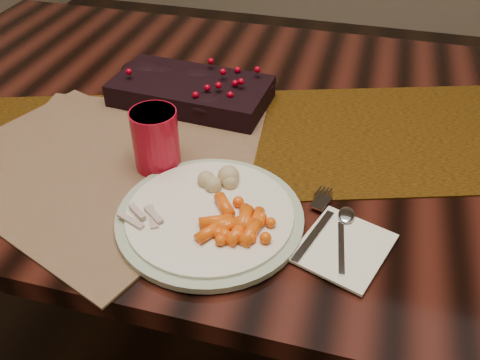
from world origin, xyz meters
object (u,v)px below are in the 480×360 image
(baby_carrots, at_px, (228,219))
(mashed_potatoes, at_px, (218,174))
(dinner_plate, at_px, (210,216))
(placemat_main, at_px, (85,172))
(red_cup, at_px, (156,140))
(napkin, at_px, (344,247))
(dining_table, at_px, (261,248))
(turkey_shreds, at_px, (141,217))
(centerpiece, at_px, (191,88))

(baby_carrots, height_order, mashed_potatoes, mashed_potatoes)
(dinner_plate, relative_size, baby_carrots, 2.66)
(placemat_main, height_order, red_cup, red_cup)
(baby_carrots, xyz_separation_m, napkin, (0.18, 0.01, -0.02))
(placemat_main, xyz_separation_m, red_cup, (0.12, 0.05, 0.06))
(dining_table, height_order, baby_carrots, baby_carrots)
(dinner_plate, distance_m, mashed_potatoes, 0.08)
(placemat_main, relative_size, baby_carrots, 4.50)
(mashed_potatoes, bearing_deg, red_cup, 162.20)
(dining_table, relative_size, red_cup, 16.08)
(mashed_potatoes, xyz_separation_m, napkin, (0.22, -0.08, -0.03))
(mashed_potatoes, xyz_separation_m, red_cup, (-0.13, 0.04, 0.02))
(baby_carrots, xyz_separation_m, mashed_potatoes, (-0.04, 0.09, 0.01))
(mashed_potatoes, bearing_deg, turkey_shreds, -126.46)
(mashed_potatoes, height_order, napkin, mashed_potatoes)
(centerpiece, xyz_separation_m, red_cup, (0.02, -0.23, 0.02))
(placemat_main, height_order, dinner_plate, dinner_plate)
(dinner_plate, bearing_deg, baby_carrots, -26.11)
(dining_table, relative_size, napkin, 12.97)
(dinner_plate, distance_m, baby_carrots, 0.04)
(placemat_main, relative_size, napkin, 3.63)
(dining_table, bearing_deg, red_cup, -127.29)
(centerpiece, bearing_deg, napkin, -44.08)
(dinner_plate, bearing_deg, napkin, -1.92)
(mashed_potatoes, bearing_deg, baby_carrots, -64.13)
(napkin, relative_size, red_cup, 1.24)
(baby_carrots, distance_m, red_cup, 0.22)
(dining_table, height_order, turkey_shreds, turkey_shreds)
(dining_table, bearing_deg, baby_carrots, -87.12)
(dining_table, bearing_deg, turkey_shreds, -107.72)
(dinner_plate, relative_size, mashed_potatoes, 4.13)
(placemat_main, xyz_separation_m, baby_carrots, (0.29, -0.08, 0.03))
(dining_table, distance_m, red_cup, 0.50)
(turkey_shreds, bearing_deg, placemat_main, 145.99)
(napkin, bearing_deg, dinner_plate, -162.82)
(baby_carrots, bearing_deg, placemat_main, 164.88)
(dining_table, distance_m, placemat_main, 0.53)
(turkey_shreds, bearing_deg, centerpiece, 98.26)
(placemat_main, xyz_separation_m, turkey_shreds, (0.16, -0.11, 0.02))
(dinner_plate, bearing_deg, centerpiece, 113.84)
(turkey_shreds, xyz_separation_m, red_cup, (-0.04, 0.16, 0.03))
(baby_carrots, bearing_deg, mashed_potatoes, 115.87)
(turkey_shreds, bearing_deg, mashed_potatoes, 53.54)
(baby_carrots, distance_m, napkin, 0.18)
(placemat_main, xyz_separation_m, napkin, (0.47, -0.07, 0.00))
(dining_table, xyz_separation_m, placemat_main, (-0.27, -0.25, 0.38))
(placemat_main, height_order, baby_carrots, baby_carrots)
(dining_table, xyz_separation_m, napkin, (0.19, -0.32, 0.38))
(placemat_main, distance_m, napkin, 0.47)
(placemat_main, relative_size, turkey_shreds, 7.37)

